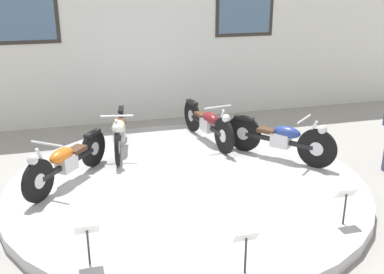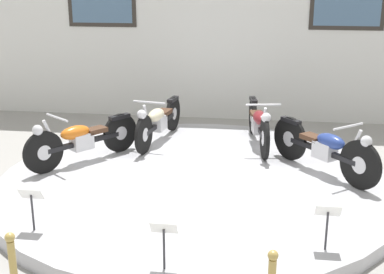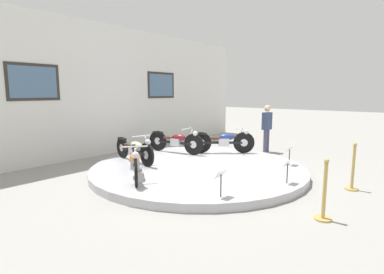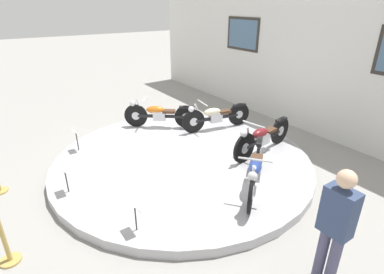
{
  "view_description": "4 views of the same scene",
  "coord_description": "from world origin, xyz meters",
  "px_view_note": "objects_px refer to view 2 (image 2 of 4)",
  "views": [
    {
      "loc": [
        -1.62,
        -6.12,
        3.15
      ],
      "look_at": [
        0.1,
        0.05,
        0.86
      ],
      "focal_mm": 42.0,
      "sensor_mm": 36.0,
      "label": 1
    },
    {
      "loc": [
        0.88,
        -6.88,
        2.94
      ],
      "look_at": [
        -0.1,
        0.35,
        0.66
      ],
      "focal_mm": 50.0,
      "sensor_mm": 36.0,
      "label": 2
    },
    {
      "loc": [
        -5.95,
        -4.77,
        2.07
      ],
      "look_at": [
        -0.3,
        -0.04,
        0.97
      ],
      "focal_mm": 28.0,
      "sensor_mm": 36.0,
      "label": 3
    },
    {
      "loc": [
        4.92,
        -3.07,
        3.25
      ],
      "look_at": [
        0.1,
        0.18,
        0.63
      ],
      "focal_mm": 28.0,
      "sensor_mm": 36.0,
      "label": 4
    }
  ],
  "objects_px": {
    "motorcycle_maroon": "(259,123)",
    "motorcycle_orange": "(81,138)",
    "motorcycle_blue": "(325,147)",
    "motorcycle_cream": "(158,120)",
    "info_placard_front_centre": "(164,234)",
    "info_placard_front_left": "(31,200)",
    "info_placard_front_right": "(328,217)"
  },
  "relations": [
    {
      "from": "motorcycle_blue",
      "to": "info_placard_front_right",
      "type": "relative_size",
      "value": 3.08
    },
    {
      "from": "motorcycle_maroon",
      "to": "motorcycle_blue",
      "type": "distance_m",
      "value": 1.49
    },
    {
      "from": "info_placard_front_left",
      "to": "info_placard_front_right",
      "type": "xyz_separation_m",
      "value": [
        3.16,
        0.0,
        0.0
      ]
    },
    {
      "from": "info_placard_front_right",
      "to": "motorcycle_blue",
      "type": "bearing_deg",
      "value": 85.11
    },
    {
      "from": "info_placard_front_left",
      "to": "info_placard_front_right",
      "type": "relative_size",
      "value": 1.0
    },
    {
      "from": "motorcycle_cream",
      "to": "info_placard_front_left",
      "type": "distance_m",
      "value": 3.43
    },
    {
      "from": "motorcycle_blue",
      "to": "info_placard_front_right",
      "type": "xyz_separation_m",
      "value": [
        -0.19,
        -2.2,
        -0.03
      ]
    },
    {
      "from": "info_placard_front_right",
      "to": "info_placard_front_left",
      "type": "bearing_deg",
      "value": 180.0
    },
    {
      "from": "motorcycle_orange",
      "to": "motorcycle_maroon",
      "type": "relative_size",
      "value": 0.8
    },
    {
      "from": "motorcycle_cream",
      "to": "motorcycle_blue",
      "type": "xyz_separation_m",
      "value": [
        2.6,
        -1.15,
        0.02
      ]
    },
    {
      "from": "motorcycle_maroon",
      "to": "info_placard_front_centre",
      "type": "height_order",
      "value": "motorcycle_maroon"
    },
    {
      "from": "motorcycle_orange",
      "to": "motorcycle_blue",
      "type": "relative_size",
      "value": 1.01
    },
    {
      "from": "motorcycle_orange",
      "to": "info_placard_front_right",
      "type": "relative_size",
      "value": 3.11
    },
    {
      "from": "motorcycle_cream",
      "to": "info_placard_front_centre",
      "type": "height_order",
      "value": "motorcycle_cream"
    },
    {
      "from": "motorcycle_cream",
      "to": "info_placard_front_left",
      "type": "height_order",
      "value": "motorcycle_cream"
    },
    {
      "from": "motorcycle_maroon",
      "to": "info_placard_front_centre",
      "type": "distance_m",
      "value": 4.04
    },
    {
      "from": "info_placard_front_centre",
      "to": "info_placard_front_right",
      "type": "xyz_separation_m",
      "value": [
        1.58,
        0.6,
        0.0
      ]
    },
    {
      "from": "motorcycle_blue",
      "to": "motorcycle_cream",
      "type": "bearing_deg",
      "value": 156.13
    },
    {
      "from": "motorcycle_blue",
      "to": "info_placard_front_left",
      "type": "bearing_deg",
      "value": -146.73
    },
    {
      "from": "info_placard_front_left",
      "to": "info_placard_front_right",
      "type": "distance_m",
      "value": 3.16
    },
    {
      "from": "motorcycle_maroon",
      "to": "motorcycle_blue",
      "type": "xyz_separation_m",
      "value": [
        0.94,
        -1.15,
        0.0
      ]
    },
    {
      "from": "info_placard_front_left",
      "to": "motorcycle_orange",
      "type": "bearing_deg",
      "value": 94.91
    },
    {
      "from": "motorcycle_maroon",
      "to": "info_placard_front_centre",
      "type": "relative_size",
      "value": 3.88
    },
    {
      "from": "motorcycle_maroon",
      "to": "motorcycle_orange",
      "type": "bearing_deg",
      "value": -156.02
    },
    {
      "from": "motorcycle_cream",
      "to": "motorcycle_maroon",
      "type": "height_order",
      "value": "motorcycle_maroon"
    },
    {
      "from": "motorcycle_orange",
      "to": "info_placard_front_right",
      "type": "bearing_deg",
      "value": -33.23
    },
    {
      "from": "motorcycle_orange",
      "to": "info_placard_front_centre",
      "type": "height_order",
      "value": "motorcycle_orange"
    },
    {
      "from": "motorcycle_maroon",
      "to": "info_placard_front_right",
      "type": "distance_m",
      "value": 3.44
    },
    {
      "from": "info_placard_front_left",
      "to": "info_placard_front_centre",
      "type": "xyz_separation_m",
      "value": [
        1.58,
        -0.6,
        0.0
      ]
    },
    {
      "from": "motorcycle_blue",
      "to": "info_placard_front_left",
      "type": "height_order",
      "value": "motorcycle_blue"
    },
    {
      "from": "motorcycle_maroon",
      "to": "motorcycle_blue",
      "type": "height_order",
      "value": "motorcycle_blue"
    },
    {
      "from": "motorcycle_maroon",
      "to": "info_placard_front_left",
      "type": "height_order",
      "value": "motorcycle_maroon"
    }
  ]
}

